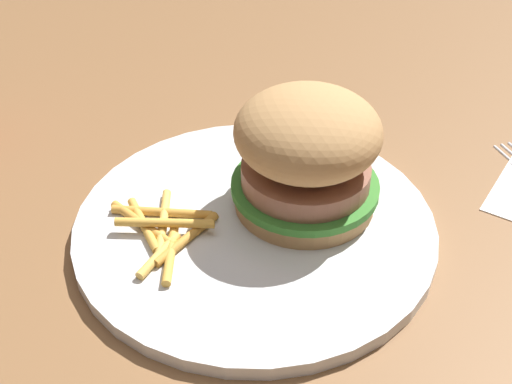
{
  "coord_description": "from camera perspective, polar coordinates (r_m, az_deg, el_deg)",
  "views": [
    {
      "loc": [
        0.28,
        0.27,
        0.36
      ],
      "look_at": [
        -0.03,
        0.0,
        0.04
      ],
      "focal_mm": 47.76,
      "sensor_mm": 36.0,
      "label": 1
    }
  ],
  "objects": [
    {
      "name": "sandwich",
      "position": [
        0.53,
        4.28,
        3.32
      ],
      "size": [
        0.12,
        0.12,
        0.1
      ],
      "color": "tan",
      "rests_on": "plate"
    },
    {
      "name": "fries_pile",
      "position": [
        0.53,
        -7.92,
        -3.14
      ],
      "size": [
        0.09,
        0.1,
        0.01
      ],
      "color": "#E5B251",
      "rests_on": "plate"
    },
    {
      "name": "ground_plane",
      "position": [
        0.53,
        -1.92,
        -4.78
      ],
      "size": [
        1.6,
        1.6,
        0.0
      ],
      "primitive_type": "plane",
      "color": "brown"
    },
    {
      "name": "plate",
      "position": [
        0.54,
        -0.0,
        -2.99
      ],
      "size": [
        0.29,
        0.29,
        0.01
      ],
      "primitive_type": "cylinder",
      "color": "silver",
      "rests_on": "ground_plane"
    }
  ]
}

